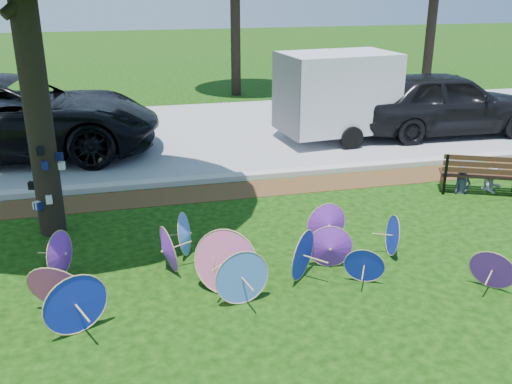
% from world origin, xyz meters
% --- Properties ---
extents(ground, '(90.00, 90.00, 0.00)m').
position_xyz_m(ground, '(0.00, 0.00, 0.00)').
color(ground, black).
rests_on(ground, ground).
extents(mulch_strip, '(90.00, 1.00, 0.01)m').
position_xyz_m(mulch_strip, '(0.00, 4.50, 0.01)').
color(mulch_strip, '#472D16').
rests_on(mulch_strip, ground).
extents(curb, '(90.00, 0.30, 0.12)m').
position_xyz_m(curb, '(0.00, 5.20, 0.06)').
color(curb, '#B7B5AD').
rests_on(curb, ground).
extents(street, '(90.00, 8.00, 0.01)m').
position_xyz_m(street, '(0.00, 9.35, 0.01)').
color(street, gray).
rests_on(street, ground).
extents(parasol_pile, '(6.66, 2.83, 0.96)m').
position_xyz_m(parasol_pile, '(-0.20, 0.75, 0.38)').
color(parasol_pile, '#D15B8A').
rests_on(parasol_pile, ground).
extents(black_van, '(7.37, 3.88, 1.98)m').
position_xyz_m(black_van, '(-4.12, 8.28, 0.99)').
color(black_van, black).
rests_on(black_van, ground).
extents(dark_pickup, '(5.34, 2.32, 1.79)m').
position_xyz_m(dark_pickup, '(7.34, 7.64, 0.90)').
color(dark_pickup, black).
rests_on(dark_pickup, ground).
extents(cargo_trailer, '(3.09, 2.13, 2.65)m').
position_xyz_m(cargo_trailer, '(4.14, 7.75, 1.32)').
color(cargo_trailer, silver).
rests_on(cargo_trailer, ground).
extents(park_bench, '(1.73, 1.23, 0.85)m').
position_xyz_m(park_bench, '(5.54, 3.22, 0.42)').
color(park_bench, black).
rests_on(park_bench, ground).
extents(person_left, '(0.41, 0.29, 1.08)m').
position_xyz_m(person_left, '(5.19, 3.27, 0.54)').
color(person_left, '#343847').
rests_on(person_left, ground).
extents(person_right, '(0.54, 0.46, 1.00)m').
position_xyz_m(person_right, '(5.89, 3.27, 0.50)').
color(person_right, silver).
rests_on(person_right, ground).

